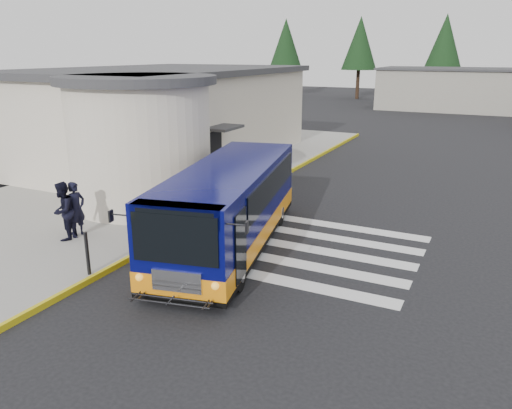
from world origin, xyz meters
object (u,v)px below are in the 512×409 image
at_px(transit_bus, 229,210).
at_px(bollard, 87,253).
at_px(pedestrian_b, 63,211).
at_px(pedestrian_a, 76,209).

bearing_deg(transit_bus, bollard, -133.83).
xyz_separation_m(transit_bus, pedestrian_b, (-4.77, -1.98, -0.15)).
height_order(pedestrian_a, bollard, pedestrian_a).
bearing_deg(pedestrian_a, bollard, -127.41).
height_order(transit_bus, bollard, transit_bus).
relative_size(pedestrian_a, bollard, 1.49).
distance_m(pedestrian_a, pedestrian_b, 0.43).
relative_size(transit_bus, pedestrian_a, 5.24).
xyz_separation_m(pedestrian_a, pedestrian_b, (-0.16, -0.40, 0.03)).
bearing_deg(bollard, pedestrian_b, 147.16).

